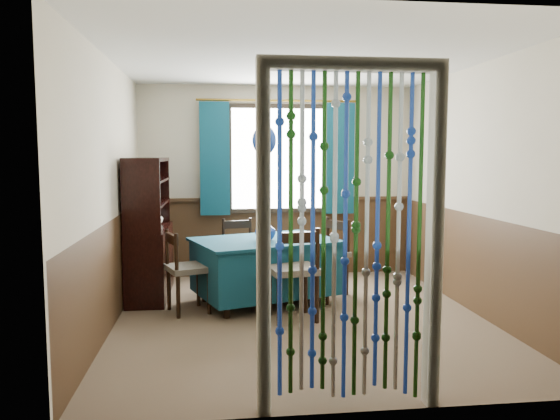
{
  "coord_description": "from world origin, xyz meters",
  "views": [
    {
      "loc": [
        -0.83,
        -5.19,
        1.6
      ],
      "look_at": [
        -0.15,
        0.45,
        1.03
      ],
      "focal_mm": 35.0,
      "sensor_mm": 36.0,
      "label": 1
    }
  ],
  "objects": [
    {
      "name": "floor",
      "position": [
        0.0,
        0.0,
        0.0
      ],
      "size": [
        4.0,
        4.0,
        0.0
      ],
      "primitive_type": "plane",
      "color": "brown",
      "rests_on": "ground"
    },
    {
      "name": "ceiling",
      "position": [
        0.0,
        0.0,
        2.5
      ],
      "size": [
        4.0,
        4.0,
        0.0
      ],
      "primitive_type": "plane",
      "rotation": [
        3.14,
        0.0,
        0.0
      ],
      "color": "silver",
      "rests_on": "ground"
    },
    {
      "name": "wall_back",
      "position": [
        0.0,
        2.0,
        1.25
      ],
      "size": [
        3.6,
        0.0,
        3.6
      ],
      "primitive_type": "plane",
      "rotation": [
        1.57,
        0.0,
        0.0
      ],
      "color": "beige",
      "rests_on": "ground"
    },
    {
      "name": "wall_front",
      "position": [
        0.0,
        -2.0,
        1.25
      ],
      "size": [
        3.6,
        0.0,
        3.6
      ],
      "primitive_type": "plane",
      "rotation": [
        -1.57,
        0.0,
        0.0
      ],
      "color": "beige",
      "rests_on": "ground"
    },
    {
      "name": "wall_left",
      "position": [
        -1.8,
        0.0,
        1.25
      ],
      "size": [
        0.0,
        4.0,
        4.0
      ],
      "primitive_type": "plane",
      "rotation": [
        1.57,
        0.0,
        1.57
      ],
      "color": "beige",
      "rests_on": "ground"
    },
    {
      "name": "wall_right",
      "position": [
        1.8,
        0.0,
        1.25
      ],
      "size": [
        0.0,
        4.0,
        4.0
      ],
      "primitive_type": "plane",
      "rotation": [
        1.57,
        0.0,
        -1.57
      ],
      "color": "beige",
      "rests_on": "ground"
    },
    {
      "name": "wainscot_back",
      "position": [
        0.0,
        1.99,
        0.5
      ],
      "size": [
        3.6,
        0.0,
        3.6
      ],
      "primitive_type": "plane",
      "rotation": [
        1.57,
        0.0,
        0.0
      ],
      "color": "#412B18",
      "rests_on": "ground"
    },
    {
      "name": "wainscot_front",
      "position": [
        0.0,
        -1.99,
        0.5
      ],
      "size": [
        3.6,
        0.0,
        3.6
      ],
      "primitive_type": "plane",
      "rotation": [
        -1.57,
        0.0,
        0.0
      ],
      "color": "#412B18",
      "rests_on": "ground"
    },
    {
      "name": "wainscot_left",
      "position": [
        -1.79,
        0.0,
        0.5
      ],
      "size": [
        0.0,
        4.0,
        4.0
      ],
      "primitive_type": "plane",
      "rotation": [
        1.57,
        0.0,
        1.57
      ],
      "color": "#412B18",
      "rests_on": "ground"
    },
    {
      "name": "wainscot_right",
      "position": [
        1.79,
        0.0,
        0.5
      ],
      "size": [
        0.0,
        4.0,
        4.0
      ],
      "primitive_type": "plane",
      "rotation": [
        1.57,
        0.0,
        -1.57
      ],
      "color": "#412B18",
      "rests_on": "ground"
    },
    {
      "name": "window",
      "position": [
        0.0,
        1.95,
        1.55
      ],
      "size": [
        1.32,
        0.12,
        1.42
      ],
      "primitive_type": "cube",
      "color": "black",
      "rests_on": "wall_back"
    },
    {
      "name": "doorway",
      "position": [
        0.0,
        -1.94,
        1.05
      ],
      "size": [
        1.16,
        0.12,
        2.18
      ],
      "primitive_type": null,
      "color": "silver",
      "rests_on": "ground"
    },
    {
      "name": "dining_table",
      "position": [
        -0.3,
        0.59,
        0.41
      ],
      "size": [
        1.7,
        1.43,
        0.7
      ],
      "rotation": [
        0.0,
        0.0,
        0.33
      ],
      "color": "#0F3D51",
      "rests_on": "floor"
    },
    {
      "name": "chair_near",
      "position": [
        -0.08,
        -0.06,
        0.49
      ],
      "size": [
        0.51,
        0.49,
        0.92
      ],
      "rotation": [
        0.0,
        0.0,
        0.14
      ],
      "color": "black",
      "rests_on": "floor"
    },
    {
      "name": "chair_far",
      "position": [
        -0.54,
        1.26,
        0.45
      ],
      "size": [
        0.48,
        0.46,
        0.83
      ],
      "rotation": [
        0.0,
        0.0,
        3.32
      ],
      "color": "black",
      "rests_on": "floor"
    },
    {
      "name": "chair_left",
      "position": [
        -1.13,
        0.33,
        0.45
      ],
      "size": [
        0.52,
        0.53,
        0.85
      ],
      "rotation": [
        0.0,
        0.0,
        -1.22
      ],
      "color": "black",
      "rests_on": "floor"
    },
    {
      "name": "chair_right",
      "position": [
        0.47,
        0.91,
        0.46
      ],
      "size": [
        0.57,
        0.57,
        0.87
      ],
      "rotation": [
        0.0,
        0.0,
        2.08
      ],
      "color": "black",
      "rests_on": "floor"
    },
    {
      "name": "sideboard",
      "position": [
        -1.57,
        1.04,
        0.56
      ],
      "size": [
        0.42,
        1.2,
        1.57
      ],
      "rotation": [
        0.0,
        0.0,
        -0.01
      ],
      "color": "black",
      "rests_on": "floor"
    },
    {
      "name": "pendant_lamp",
      "position": [
        -0.3,
        0.59,
        1.76
      ],
      "size": [
        0.26,
        0.26,
        0.9
      ],
      "color": "olive",
      "rests_on": "ceiling"
    },
    {
      "name": "vase_table",
      "position": [
        -0.3,
        0.53,
        0.8
      ],
      "size": [
        0.25,
        0.25,
        0.21
      ],
      "primitive_type": "imported",
      "rotation": [
        0.0,
        0.0,
        -0.33
      ],
      "color": "navy",
      "rests_on": "dining_table"
    },
    {
      "name": "bowl_shelf",
      "position": [
        -1.51,
        0.78,
        1.1
      ],
      "size": [
        0.24,
        0.24,
        0.06
      ],
      "primitive_type": "imported",
      "rotation": [
        0.0,
        0.0,
        -0.08
      ],
      "color": "beige",
      "rests_on": "sideboard"
    },
    {
      "name": "vase_sideboard",
      "position": [
        -1.51,
        1.32,
        0.87
      ],
      "size": [
        0.2,
        0.2,
        0.18
      ],
      "primitive_type": "imported",
      "rotation": [
        0.0,
        0.0,
        -0.15
      ],
      "color": "beige",
      "rests_on": "sideboard"
    }
  ]
}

